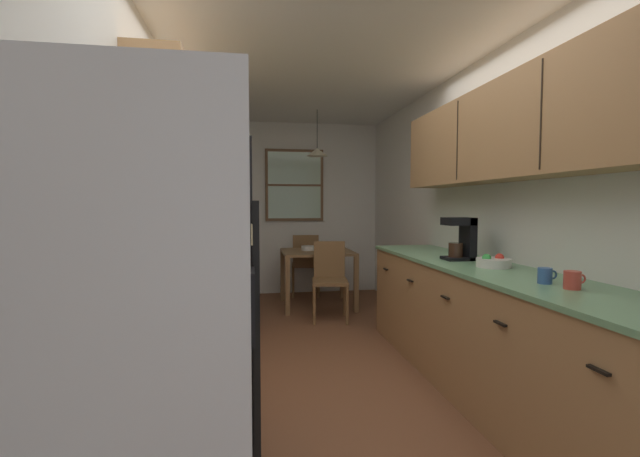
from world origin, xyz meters
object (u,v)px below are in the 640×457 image
object	(u,v)px
microwave_over_range	(148,137)
coffee_maker	(462,238)
dining_chair_far	(306,262)
stove_range	(177,373)
storage_canister	(190,260)
mug_by_coffeemaker	(545,276)
mug_spare	(573,280)
refrigerator	(149,347)
table_serving_bowl	(308,248)
fruit_bowl	(494,262)
dining_chair_near	(330,276)
trash_bin	(244,291)
dining_table	(317,259)

from	to	relation	value
microwave_over_range	coffee_maker	size ratio (longest dim) A/B	1.79
dining_chair_far	stove_range	bearing A→B (deg)	-106.96
storage_canister	coffee_maker	distance (m)	2.03
mug_by_coffeemaker	mug_spare	bearing A→B (deg)	-78.43
refrigerator	mug_by_coffeemaker	distance (m)	2.01
stove_range	mug_by_coffeemaker	world-z (taller)	stove_range
stove_range	mug_spare	size ratio (longest dim) A/B	9.26
coffee_maker	table_serving_bowl	size ratio (longest dim) A/B	1.92
coffee_maker	table_serving_bowl	xyz separation A→B (m)	(-0.89, 2.41, -0.31)
stove_range	dining_chair_far	size ratio (longest dim) A/B	1.22
fruit_bowl	stove_range	bearing A→B (deg)	-167.44
refrigerator	mug_by_coffeemaker	bearing A→B (deg)	16.58
dining_chair_far	coffee_maker	world-z (taller)	coffee_maker
microwave_over_range	mug_spare	size ratio (longest dim) A/B	4.99
dining_chair_near	mug_by_coffeemaker	bearing A→B (deg)	-75.81
dining_chair_near	mug_by_coffeemaker	xyz separation A→B (m)	(0.68, -2.70, 0.44)
refrigerator	trash_bin	xyz separation A→B (m)	(0.26, 3.32, -0.50)
dining_table	dining_chair_near	bearing A→B (deg)	-85.76
microwave_over_range	dining_chair_far	world-z (taller)	microwave_over_range
mug_by_coffeemaker	table_serving_bowl	xyz separation A→B (m)	(-0.84, 3.40, -0.18)
stove_range	dining_chair_far	bearing A→B (deg)	73.04
table_serving_bowl	mug_by_coffeemaker	bearing A→B (deg)	-76.07
dining_table	dining_chair_near	size ratio (longest dim) A/B	1.01
dining_table	mug_spare	xyz separation A→B (m)	(0.76, -3.49, 0.33)
storage_canister	dining_chair_far	bearing A→B (deg)	70.11
dining_table	trash_bin	bearing A→B (deg)	-147.88
refrigerator	trash_bin	size ratio (longest dim) A/B	2.43
microwave_over_range	storage_canister	bearing A→B (deg)	79.51
refrigerator	fruit_bowl	xyz separation A→B (m)	(2.00, 1.18, 0.09)
mug_by_coffeemaker	microwave_over_range	bearing A→B (deg)	175.93
refrigerator	storage_canister	xyz separation A→B (m)	(-0.04, 1.31, 0.13)
mug_spare	table_serving_bowl	bearing A→B (deg)	103.83
refrigerator	mug_spare	world-z (taller)	refrigerator
dining_chair_near	table_serving_bowl	world-z (taller)	dining_chair_near
dining_chair_near	dining_chair_far	size ratio (longest dim) A/B	1.00
storage_canister	mug_spare	world-z (taller)	storage_canister
dining_chair_far	dining_chair_near	bearing A→B (deg)	-84.70
dining_chair_far	trash_bin	world-z (taller)	dining_chair_far
storage_canister	mug_by_coffeemaker	bearing A→B (deg)	-20.35
dining_table	dining_chair_near	xyz separation A→B (m)	(0.05, -0.63, -0.12)
stove_range	dining_table	bearing A→B (deg)	68.82
dining_table	trash_bin	xyz separation A→B (m)	(-0.94, -0.59, -0.27)
stove_range	mug_spare	distance (m)	2.08
trash_bin	storage_canister	size ratio (longest dim) A/B	4.44
mug_spare	fruit_bowl	xyz separation A→B (m)	(0.03, 0.76, -0.01)
mug_by_coffeemaker	fruit_bowl	distance (m)	0.60
storage_canister	coffee_maker	xyz separation A→B (m)	(2.01, 0.26, 0.09)
microwave_over_range	mug_by_coffeemaker	xyz separation A→B (m)	(2.08, -0.15, -0.72)
dining_chair_near	coffee_maker	world-z (taller)	coffee_maker
dining_table	dining_chair_far	distance (m)	0.65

